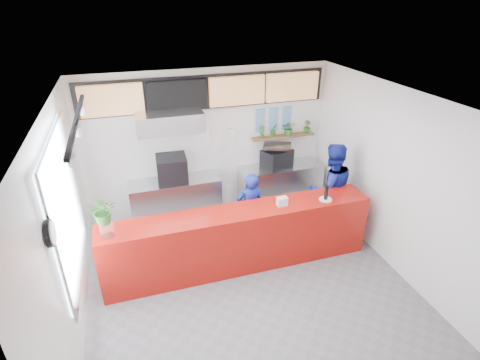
{
  "coord_description": "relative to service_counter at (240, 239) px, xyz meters",
  "views": [
    {
      "loc": [
        -1.54,
        -4.52,
        4.28
      ],
      "look_at": [
        0.1,
        0.7,
        1.5
      ],
      "focal_mm": 28.0,
      "sensor_mm": 36.0,
      "label": 1
    }
  ],
  "objects": [
    {
      "name": "floor",
      "position": [
        0.0,
        -0.4,
        -0.55
      ],
      "size": [
        5.0,
        5.0,
        0.0
      ],
      "primitive_type": "plane",
      "color": "slate",
      "rests_on": "ground"
    },
    {
      "name": "ceiling",
      "position": [
        0.0,
        -0.4,
        2.45
      ],
      "size": [
        5.0,
        5.0,
        0.0
      ],
      "primitive_type": "plane",
      "rotation": [
        3.14,
        0.0,
        0.0
      ],
      "color": "silver"
    },
    {
      "name": "wall_back",
      "position": [
        0.0,
        2.1,
        0.95
      ],
      "size": [
        5.0,
        0.0,
        5.0
      ],
      "primitive_type": "plane",
      "rotation": [
        1.57,
        0.0,
        0.0
      ],
      "color": "white",
      "rests_on": "ground"
    },
    {
      "name": "wall_left",
      "position": [
        -2.5,
        -0.4,
        0.95
      ],
      "size": [
        0.0,
        5.0,
        5.0
      ],
      "primitive_type": "plane",
      "rotation": [
        1.57,
        0.0,
        1.57
      ],
      "color": "white",
      "rests_on": "ground"
    },
    {
      "name": "wall_right",
      "position": [
        2.5,
        -0.4,
        0.95
      ],
      "size": [
        0.0,
        5.0,
        5.0
      ],
      "primitive_type": "plane",
      "rotation": [
        1.57,
        0.0,
        -1.57
      ],
      "color": "white",
      "rests_on": "ground"
    },
    {
      "name": "service_counter",
      "position": [
        0.0,
        0.0,
        0.0
      ],
      "size": [
        4.5,
        0.6,
        1.1
      ],
      "primitive_type": "cube",
      "color": "#9D110B",
      "rests_on": "ground"
    },
    {
      "name": "cream_band",
      "position": [
        0.0,
        2.09,
        2.05
      ],
      "size": [
        5.0,
        0.02,
        0.8
      ],
      "primitive_type": "cube",
      "color": "beige",
      "rests_on": "wall_back"
    },
    {
      "name": "prep_bench",
      "position": [
        -0.8,
        1.8,
        -0.1
      ],
      "size": [
        1.8,
        0.6,
        0.9
      ],
      "primitive_type": "cube",
      "color": "#B2B5BA",
      "rests_on": "ground"
    },
    {
      "name": "panini_oven",
      "position": [
        -0.83,
        1.8,
        0.61
      ],
      "size": [
        0.6,
        0.6,
        0.51
      ],
      "primitive_type": "cube",
      "rotation": [
        0.0,
        0.0,
        -0.06
      ],
      "color": "black",
      "rests_on": "prep_bench"
    },
    {
      "name": "extraction_hood",
      "position": [
        -0.8,
        1.75,
        1.6
      ],
      "size": [
        1.2,
        0.7,
        0.35
      ],
      "primitive_type": "cube",
      "color": "#B2B5BA",
      "rests_on": "ceiling"
    },
    {
      "name": "hood_lip",
      "position": [
        -0.8,
        1.75,
        1.4
      ],
      "size": [
        1.2,
        0.69,
        0.31
      ],
      "primitive_type": "cube",
      "rotation": [
        -0.35,
        0.0,
        0.0
      ],
      "color": "#B2B5BA",
      "rests_on": "ceiling"
    },
    {
      "name": "right_bench",
      "position": [
        1.5,
        1.8,
        -0.1
      ],
      "size": [
        1.8,
        0.6,
        0.9
      ],
      "primitive_type": "cube",
      "color": "#B2B5BA",
      "rests_on": "ground"
    },
    {
      "name": "espresso_machine",
      "position": [
        1.39,
        1.8,
        0.54
      ],
      "size": [
        0.71,
        0.61,
        0.39
      ],
      "primitive_type": "cube",
      "rotation": [
        0.0,
        0.0,
        0.36
      ],
      "color": "black",
      "rests_on": "right_bench"
    },
    {
      "name": "espresso_tray",
      "position": [
        1.39,
        1.8,
        0.83
      ],
      "size": [
        0.7,
        0.61,
        0.05
      ],
      "primitive_type": "cube",
      "rotation": [
        0.0,
        0.0,
        -0.42
      ],
      "color": "#A9ACB0",
      "rests_on": "espresso_machine"
    },
    {
      "name": "herb_shelf",
      "position": [
        1.6,
        2.0,
        0.95
      ],
      "size": [
        1.4,
        0.18,
        0.04
      ],
      "primitive_type": "cube",
      "color": "brown",
      "rests_on": "wall_back"
    },
    {
      "name": "menu_board_far_left",
      "position": [
        -1.75,
        1.98,
        2.0
      ],
      "size": [
        1.1,
        0.1,
        0.55
      ],
      "primitive_type": "cube",
      "color": "tan",
      "rests_on": "wall_back"
    },
    {
      "name": "menu_board_mid_left",
      "position": [
        -0.59,
        1.98,
        2.0
      ],
      "size": [
        1.1,
        0.1,
        0.55
      ],
      "primitive_type": "cube",
      "color": "black",
      "rests_on": "wall_back"
    },
    {
      "name": "menu_board_mid_right",
      "position": [
        0.57,
        1.98,
        2.0
      ],
      "size": [
        1.1,
        0.1,
        0.55
      ],
      "primitive_type": "cube",
      "color": "tan",
      "rests_on": "wall_back"
    },
    {
      "name": "menu_board_far_right",
      "position": [
        1.73,
        1.98,
        2.0
      ],
      "size": [
        1.1,
        0.1,
        0.55
      ],
      "primitive_type": "cube",
      "color": "tan",
      "rests_on": "wall_back"
    },
    {
      "name": "soffit",
      "position": [
        0.0,
        2.06,
        2.0
      ],
      "size": [
        4.8,
        0.04,
        0.65
      ],
      "primitive_type": "cube",
      "color": "black",
      "rests_on": "wall_back"
    },
    {
      "name": "window_pane",
      "position": [
        -2.47,
        -0.1,
        1.15
      ],
      "size": [
        0.04,
        2.2,
        1.9
      ],
      "primitive_type": "cube",
      "color": "silver",
      "rests_on": "wall_left"
    },
    {
      "name": "window_frame",
      "position": [
        -2.45,
        -0.1,
        1.15
      ],
      "size": [
        0.03,
        2.3,
        2.0
      ],
      "primitive_type": "cube",
      "color": "#B2B5BA",
      "rests_on": "wall_left"
    },
    {
      "name": "wall_clock_rim",
      "position": [
        -2.46,
        -1.3,
        1.5
      ],
      "size": [
        0.05,
        0.3,
        0.3
      ],
      "primitive_type": "cylinder",
      "rotation": [
        0.0,
        1.57,
        0.0
      ],
      "color": "black",
      "rests_on": "wall_left"
    },
    {
      "name": "wall_clock_face",
      "position": [
        -2.43,
        -1.3,
        1.5
      ],
      "size": [
        0.02,
        0.26,
        0.26
      ],
      "primitive_type": "cylinder",
      "rotation": [
        0.0,
        1.57,
        0.0
      ],
      "color": "white",
      "rests_on": "wall_left"
    },
    {
      "name": "track_rail",
      "position": [
        -2.1,
        -0.4,
        2.39
      ],
      "size": [
        0.05,
        2.4,
        0.04
      ],
      "primitive_type": "cube",
      "color": "black",
      "rests_on": "ceiling"
    },
    {
      "name": "dec_plate_a",
      "position": [
        0.15,
        2.07,
        1.2
      ],
      "size": [
        0.24,
        0.03,
        0.24
      ],
      "primitive_type": "cylinder",
      "rotation": [
        1.57,
        0.0,
        0.0
      ],
      "color": "silver",
      "rests_on": "wall_back"
    },
    {
      "name": "dec_plate_b",
      "position": [
        0.45,
        2.07,
        1.1
      ],
      "size": [
        0.24,
        0.03,
        0.24
      ],
      "primitive_type": "cylinder",
      "rotation": [
        1.57,
        0.0,
        0.0
      ],
      "color": "silver",
      "rests_on": "wall_back"
    },
    {
      "name": "dec_plate_c",
      "position": [
        0.15,
        2.07,
        0.9
      ],
      "size": [
        0.24,
        0.03,
        0.24
      ],
      "primitive_type": "cylinder",
      "rotation": [
        1.57,
        0.0,
        0.0
      ],
      "color": "silver",
      "rests_on": "wall_back"
    },
    {
      "name": "dec_plate_d",
      "position": [
        0.5,
        2.07,
        1.35
      ],
      "size": [
        0.24,
        0.03,
        0.24
      ],
      "primitive_type": "cylinder",
      "rotation": [
        1.57,
        0.0,
        0.0
      ],
      "color": "silver",
      "rests_on": "wall_back"
    },
    {
      "name": "photo_frame_a",
      "position": [
        1.1,
        2.08,
        1.45
      ],
      "size": [
        0.2,
        0.02,
        0.25
      ],
      "primitive_type": "cube",
      "color": "#598CBF",
      "rests_on": "wall_back"
    },
    {
      "name": "photo_frame_b",
      "position": [
        1.4,
        2.08,
        1.45
      ],
      "size": [
        0.2,
        0.02,
        0.25
      ],
      "primitive_type": "cube",
      "color": "#598CBF",
      "rests_on": "wall_back"
    },
    {
      "name": "photo_frame_c",
      "position": [
        1.7,
        2.08,
        1.45
      ],
      "size": [
        0.2,
        0.02,
        0.25
      ],
      "primitive_type": "cube",
      "color": "#598CBF",
      "rests_on": "wall_back"
    },
    {
      "name": "photo_frame_d",
      "position": [
        1.1,
        2.08,
        1.2
      ],
      "size": [
        0.2,
        0.02,
        0.25
      ],
      "primitive_type": "cube",
      "color": "#598CBF",
      "rests_on": "wall_back"
    },
    {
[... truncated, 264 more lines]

